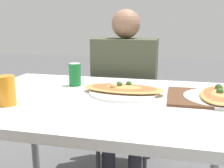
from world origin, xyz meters
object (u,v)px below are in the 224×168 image
Objects in this scene: dining_table at (102,112)px; chair_far_seated at (127,104)px; pizza_main at (123,90)px; soda_can at (75,75)px; person_seated at (125,81)px; pizza_second at (220,96)px; drink_glass at (7,91)px.

dining_table is 1.45× the size of chair_far_seated.
pizza_main is 0.31m from soda_can.
chair_far_seated is at bearing -90.00° from person_seated.
pizza_second reaches higher than dining_table.
soda_can reaches higher than pizza_main.
dining_table is 3.63× the size of pizza_second.
dining_table is 0.79m from chair_far_seated.
chair_far_seated is (-0.01, 0.77, -0.20)m from dining_table.
drink_glass is (-0.36, -0.20, 0.14)m from dining_table.
dining_table is at bearing -42.84° from soda_can.
chair_far_seated is 0.74m from pizza_main.
soda_can is (-0.20, -0.47, 0.13)m from person_seated.
soda_can is at bearing 68.54° from drink_glass.
drink_glass is 0.94m from pizza_second.
pizza_main is at bearing 48.13° from dining_table.
chair_far_seated is at bearing 90.55° from dining_table.
person_seated is 0.57m from pizza_main.
dining_table is 0.16m from pizza_main.
pizza_main reaches higher than dining_table.
drink_glass is at bearing -150.61° from dining_table.
soda_can reaches higher than dining_table.
pizza_main is at bearing -17.94° from soda_can.
pizza_main is 1.15× the size of pizza_second.
chair_far_seated and drink_glass have the same top height.
drink_glass is at bearing -162.28° from pizza_second.
person_seated is at bearing 90.00° from chair_far_seated.
person_seated is 9.58× the size of soda_can.
pizza_main is 0.45m from pizza_second.
soda_can is (-0.20, 0.19, 0.14)m from dining_table.
person_seated is 9.42× the size of drink_glass.
chair_far_seated is 0.92m from pizza_second.
person_seated is 0.93m from drink_glass.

